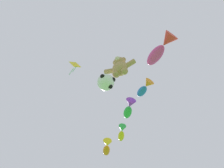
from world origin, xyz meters
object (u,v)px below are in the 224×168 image
object	(u,v)px
soccer_ball_kite	(106,82)
teddy_bear_kite	(120,67)
fish_kite_goldfin	(122,132)
diamond_kite	(75,66)
fish_kite_tangerine	(107,147)
fish_kite_emerald	(129,108)
fish_kite_cobalt	(145,88)
fish_kite_magenta	(161,48)

from	to	relation	value
soccer_ball_kite	teddy_bear_kite	bearing A→B (deg)	-1.41
fish_kite_goldfin	diamond_kite	distance (m)	6.25
soccer_ball_kite	fish_kite_goldfin	size ratio (longest dim) A/B	0.65
fish_kite_tangerine	fish_kite_goldfin	bearing A→B (deg)	-36.83
teddy_bear_kite	fish_kite_emerald	world-z (taller)	fish_kite_emerald
fish_kite_cobalt	diamond_kite	world-z (taller)	diamond_kite
fish_kite_goldfin	diamond_kite	bearing A→B (deg)	-102.42
fish_kite_magenta	diamond_kite	world-z (taller)	diamond_kite
fish_kite_tangerine	diamond_kite	xyz separation A→B (m)	(0.56, -7.31, 1.09)
diamond_kite	fish_kite_magenta	bearing A→B (deg)	4.91
fish_kite_magenta	fish_kite_tangerine	size ratio (longest dim) A/B	1.39
fish_kite_cobalt	fish_kite_emerald	bearing A→B (deg)	145.32
fish_kite_cobalt	fish_kite_emerald	world-z (taller)	fish_kite_cobalt
fish_kite_emerald	fish_kite_goldfin	xyz separation A→B (m)	(-1.34, 1.99, 0.06)
fish_kite_tangerine	diamond_kite	size ratio (longest dim) A/B	0.79
fish_kite_cobalt	fish_kite_goldfin	world-z (taller)	fish_kite_cobalt
fish_kite_magenta	fish_kite_cobalt	size ratio (longest dim) A/B	1.64
teddy_bear_kite	diamond_kite	world-z (taller)	diamond_kite
soccer_ball_kite	fish_kite_cobalt	distance (m)	4.08
fish_kite_cobalt	diamond_kite	size ratio (longest dim) A/B	0.67
fish_kite_magenta	fish_kite_cobalt	world-z (taller)	fish_kite_magenta
fish_kite_emerald	fish_kite_cobalt	bearing A→B (deg)	-34.68
teddy_bear_kite	fish_kite_tangerine	xyz separation A→B (m)	(-3.94, 7.17, 1.70)
soccer_ball_kite	fish_kite_emerald	xyz separation A→B (m)	(0.12, 3.76, 2.46)
fish_kite_magenta	fish_kite_emerald	bearing A→B (deg)	135.54
soccer_ball_kite	fish_kite_emerald	size ratio (longest dim) A/B	0.61
teddy_bear_kite	diamond_kite	distance (m)	4.39
teddy_bear_kite	fish_kite_emerald	size ratio (longest dim) A/B	1.18
soccer_ball_kite	fish_kite_tangerine	world-z (taller)	fish_kite_tangerine
soccer_ball_kite	diamond_kite	distance (m)	4.79
soccer_ball_kite	fish_kite_magenta	bearing A→B (deg)	5.75
soccer_ball_kite	fish_kite_goldfin	distance (m)	6.39
soccer_ball_kite	fish_kite_magenta	xyz separation A→B (m)	(3.59, 0.36, 2.65)
teddy_bear_kite	soccer_ball_kite	world-z (taller)	teddy_bear_kite
fish_kite_magenta	fish_kite_goldfin	xyz separation A→B (m)	(-4.81, 5.39, -0.13)
teddy_bear_kite	fish_kite_goldfin	world-z (taller)	fish_kite_goldfin
fish_kite_emerald	fish_kite_goldfin	distance (m)	2.40
fish_kite_magenta	fish_kite_tangerine	xyz separation A→B (m)	(-6.67, 6.79, 0.34)
fish_kite_magenta	fish_kite_tangerine	bearing A→B (deg)	134.50
fish_kite_magenta	fish_kite_goldfin	bearing A→B (deg)	131.72
fish_kite_emerald	fish_kite_tangerine	xyz separation A→B (m)	(-3.20, 3.38, 0.53)
teddy_bear_kite	fish_kite_tangerine	bearing A→B (deg)	118.82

